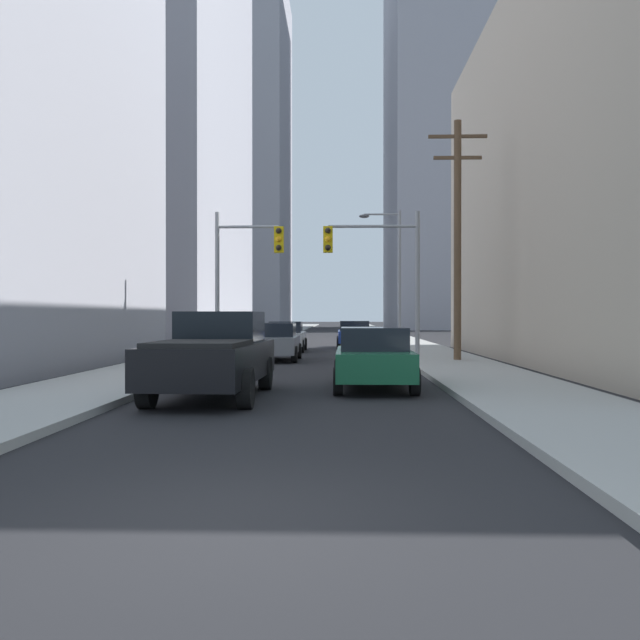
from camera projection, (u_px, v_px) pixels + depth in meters
ground_plane at (229, 525)px, 5.82m from camera, size 400.00×400.00×0.00m
sidewalk_left at (268, 337)px, 55.95m from camera, size 3.20×160.00×0.15m
sidewalk_right at (390, 337)px, 55.64m from camera, size 3.20×160.00×0.15m
pickup_truck_black at (214, 355)px, 14.92m from camera, size 2.20×5.46×1.90m
sedan_green at (374, 358)px, 16.57m from camera, size 1.95×4.22×1.52m
sedan_grey at (275, 341)px, 27.18m from camera, size 1.95×4.21×1.52m
sedan_silver at (286, 336)px, 34.18m from camera, size 1.95×4.22×1.52m
sedan_blue at (354, 334)px, 37.87m from camera, size 1.95×4.22×1.52m
traffic_signal_near_left at (245, 262)px, 27.29m from camera, size 2.79×0.44×6.00m
traffic_signal_near_right at (376, 260)px, 27.13m from camera, size 3.87×0.44×6.00m
utility_pole_right at (458, 235)px, 25.43m from camera, size 2.20×0.28×9.15m
street_lamp_right at (393, 266)px, 36.57m from camera, size 2.27×0.32×7.50m
building_left_mid_office at (129, 113)px, 52.84m from camera, size 16.00×25.05×35.33m
building_left_far_tower at (210, 156)px, 99.02m from camera, size 22.41×22.57×50.42m
building_right_far_highrise at (477, 128)px, 97.33m from camera, size 25.29×27.82×57.80m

